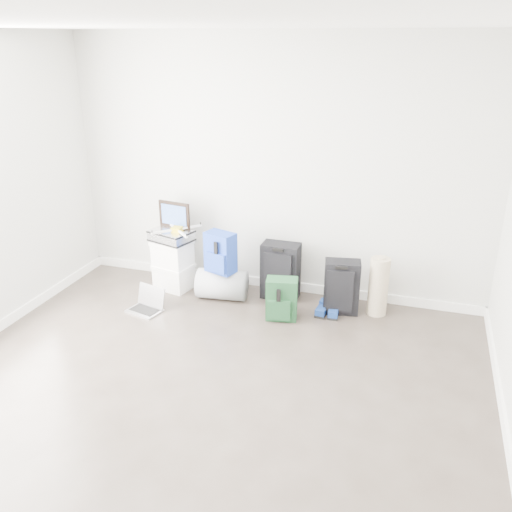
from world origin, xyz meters
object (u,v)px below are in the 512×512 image
(briefcase, at_px, (171,236))
(laptop, at_px, (147,305))
(large_suitcase, at_px, (280,271))
(carry_on, at_px, (341,287))
(boxes_stack, at_px, (173,264))
(duffel_bag, at_px, (222,284))

(briefcase, xyz_separation_m, laptop, (-0.04, -0.57, -0.57))
(briefcase, height_order, large_suitcase, briefcase)
(carry_on, bearing_deg, boxes_stack, 169.91)
(large_suitcase, xyz_separation_m, carry_on, (0.68, -0.14, -0.03))
(duffel_bag, distance_m, large_suitcase, 0.64)
(boxes_stack, relative_size, briefcase, 1.32)
(large_suitcase, relative_size, carry_on, 1.10)
(briefcase, distance_m, laptop, 0.80)
(boxes_stack, distance_m, briefcase, 0.34)
(duffel_bag, bearing_deg, briefcase, 166.16)
(laptop, bearing_deg, briefcase, 100.47)
(briefcase, xyz_separation_m, large_suitcase, (1.20, 0.13, -0.32))
(boxes_stack, distance_m, laptop, 0.61)
(large_suitcase, height_order, carry_on, large_suitcase)
(briefcase, height_order, laptop, briefcase)
(briefcase, height_order, duffel_bag, briefcase)
(carry_on, bearing_deg, duffel_bag, 173.42)
(laptop, bearing_deg, boxes_stack, 100.47)
(boxes_stack, height_order, carry_on, boxes_stack)
(boxes_stack, relative_size, large_suitcase, 0.92)
(briefcase, xyz_separation_m, carry_on, (1.87, -0.01, -0.35))
(boxes_stack, xyz_separation_m, large_suitcase, (1.20, 0.13, 0.02))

